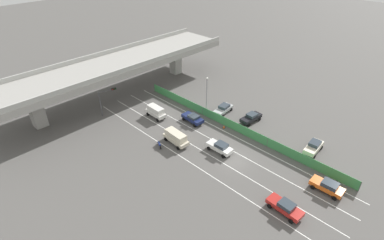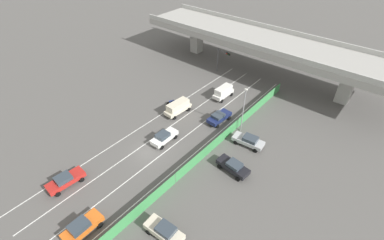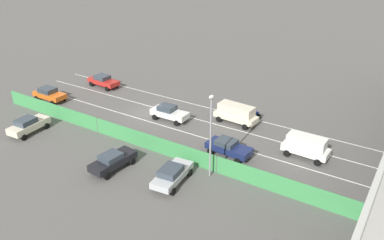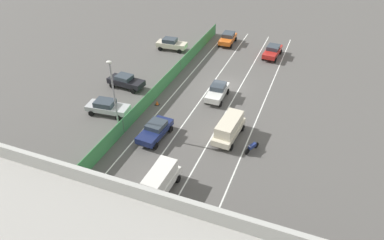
% 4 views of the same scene
% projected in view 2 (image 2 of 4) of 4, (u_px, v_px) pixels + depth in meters
% --- Properties ---
extents(ground_plane, '(300.00, 300.00, 0.00)m').
position_uv_depth(ground_plane, '(148.00, 153.00, 39.64)').
color(ground_plane, '#565451').
extents(lane_line_left_edge, '(0.14, 47.49, 0.01)m').
position_uv_depth(lane_line_left_edge, '(153.00, 120.00, 45.75)').
color(lane_line_left_edge, silver).
rests_on(lane_line_left_edge, ground).
extents(lane_line_mid_left, '(0.14, 47.49, 0.01)m').
position_uv_depth(lane_line_mid_left, '(168.00, 128.00, 44.00)').
color(lane_line_mid_left, silver).
rests_on(lane_line_mid_left, ground).
extents(lane_line_mid_right, '(0.14, 47.49, 0.01)m').
position_uv_depth(lane_line_mid_right, '(184.00, 137.00, 42.25)').
color(lane_line_mid_right, silver).
rests_on(lane_line_mid_right, ground).
extents(lane_line_right_edge, '(0.14, 47.49, 0.01)m').
position_uv_depth(lane_line_right_edge, '(202.00, 147.00, 40.50)').
color(lane_line_right_edge, silver).
rests_on(lane_line_right_edge, ground).
extents(elevated_overpass, '(52.71, 11.52, 8.31)m').
position_uv_depth(elevated_overpass, '(263.00, 43.00, 54.76)').
color(elevated_overpass, '#A09E99').
rests_on(elevated_overpass, ground).
extents(green_fence, '(0.10, 43.59, 1.70)m').
position_uv_depth(green_fence, '(210.00, 148.00, 39.22)').
color(green_fence, '#3D8E4C').
rests_on(green_fence, ground).
extents(car_van_white, '(2.03, 4.39, 2.18)m').
position_uv_depth(car_van_white, '(223.00, 92.00, 50.37)').
color(car_van_white, silver).
rests_on(car_van_white, ground).
extents(car_van_cream, '(2.27, 4.99, 2.15)m').
position_uv_depth(car_van_cream, '(178.00, 107.00, 46.57)').
color(car_van_cream, beige).
rests_on(car_van_cream, ground).
extents(car_sedan_white, '(2.00, 4.37, 1.69)m').
position_uv_depth(car_sedan_white, '(164.00, 137.00, 40.96)').
color(car_sedan_white, white).
rests_on(car_sedan_white, ground).
extents(car_taxi_orange, '(2.12, 4.37, 1.66)m').
position_uv_depth(car_taxi_orange, '(82.00, 227.00, 29.44)').
color(car_taxi_orange, orange).
rests_on(car_taxi_orange, ground).
extents(car_sedan_navy, '(2.28, 4.49, 1.54)m').
position_uv_depth(car_sedan_navy, '(219.00, 117.00, 44.93)').
color(car_sedan_navy, navy).
rests_on(car_sedan_navy, ground).
extents(car_sedan_red, '(2.26, 4.73, 1.61)m').
position_uv_depth(car_sedan_red, '(65.00, 180.00, 34.54)').
color(car_sedan_red, red).
rests_on(car_sedan_red, ground).
extents(motorcycle, '(0.99, 1.80, 0.93)m').
position_uv_depth(motorcycle, '(172.00, 102.00, 49.08)').
color(motorcycle, black).
rests_on(motorcycle, ground).
extents(parked_sedan_cream, '(4.50, 2.20, 1.74)m').
position_uv_depth(parked_sedan_cream, '(164.00, 231.00, 29.05)').
color(parked_sedan_cream, beige).
rests_on(parked_sedan_cream, ground).
extents(parked_sedan_dark, '(4.61, 2.25, 1.60)m').
position_uv_depth(parked_sedan_dark, '(233.00, 166.00, 36.36)').
color(parked_sedan_dark, black).
rests_on(parked_sedan_dark, ground).
extents(parked_wagon_silver, '(4.74, 2.40, 1.59)m').
position_uv_depth(parked_wagon_silver, '(249.00, 140.00, 40.39)').
color(parked_wagon_silver, '#B2B5B7').
rests_on(parked_wagon_silver, ground).
extents(traffic_light, '(3.44, 1.04, 5.23)m').
position_uv_depth(traffic_light, '(222.00, 57.00, 56.31)').
color(traffic_light, '#47474C').
rests_on(traffic_light, ground).
extents(street_lamp, '(0.60, 0.36, 7.61)m').
position_uv_depth(street_lamp, '(244.00, 106.00, 40.80)').
color(street_lamp, gray).
rests_on(street_lamp, ground).
extents(traffic_cone, '(0.47, 0.47, 0.56)m').
position_uv_depth(traffic_cone, '(211.00, 144.00, 40.74)').
color(traffic_cone, orange).
rests_on(traffic_cone, ground).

